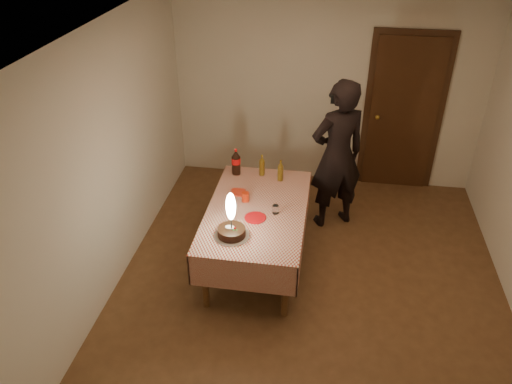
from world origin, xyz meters
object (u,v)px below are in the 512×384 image
clear_cup (276,209)px  amber_bottle_left (262,166)px  dining_table (257,216)px  birthday_cake (231,225)px  red_plate (255,218)px  photographer (337,156)px  amber_bottle_right (280,171)px  red_cup (245,197)px  cola_bottle (236,162)px

clear_cup → amber_bottle_left: bearing=108.6°
dining_table → birthday_cake: birthday_cake is taller
birthday_cake → red_plate: 0.39m
photographer → amber_bottle_right: bearing=-153.4°
red_cup → cola_bottle: (-0.21, 0.56, 0.10)m
clear_cup → cola_bottle: size_ratio=0.28×
amber_bottle_right → amber_bottle_left: bearing=157.9°
cola_bottle → amber_bottle_right: 0.53m
birthday_cake → red_cup: birthday_cake is taller
dining_table → red_plate: bearing=-86.3°
birthday_cake → photographer: bearing=56.2°
clear_cup → birthday_cake: bearing=-129.1°
dining_table → amber_bottle_right: (0.17, 0.62, 0.22)m
amber_bottle_left → amber_bottle_right: same height
clear_cup → photographer: bearing=58.8°
clear_cup → photographer: size_ratio=0.05×
clear_cup → amber_bottle_left: amber_bottle_left is taller
dining_table → cola_bottle: cola_bottle is taller
amber_bottle_left → photographer: photographer is taller
red_cup → amber_bottle_left: (0.09, 0.58, 0.07)m
photographer → cola_bottle: bearing=-168.1°
red_plate → photographer: photographer is taller
cola_bottle → birthday_cake: bearing=-81.1°
cola_bottle → amber_bottle_right: size_ratio=1.25×
red_cup → cola_bottle: 0.61m
cola_bottle → amber_bottle_left: cola_bottle is taller
red_cup → amber_bottle_left: size_ratio=0.39×
red_plate → photographer: size_ratio=0.12×
amber_bottle_left → photographer: size_ratio=0.14×
dining_table → red_plate: red_plate is taller
dining_table → amber_bottle_left: (-0.05, 0.71, 0.22)m
birthday_cake → cola_bottle: size_ratio=1.52×
birthday_cake → amber_bottle_left: (0.11, 1.21, -0.00)m
amber_bottle_right → photographer: size_ratio=0.14×
dining_table → red_plate: size_ratio=7.82×
photographer → dining_table: bearing=-130.4°
red_plate → cola_bottle: (-0.36, 0.86, 0.15)m
red_plate → cola_bottle: 0.94m
red_plate → dining_table: bearing=93.7°
amber_bottle_left → amber_bottle_right: bearing=-22.1°
birthday_cake → clear_cup: birthday_cake is taller
birthday_cake → red_plate: bearing=61.7°
birthday_cake → amber_bottle_left: size_ratio=1.89×
cola_bottle → clear_cup: bearing=-53.1°
red_plate → clear_cup: size_ratio=2.44×
red_cup → dining_table: bearing=-42.5°
red_cup → cola_bottle: bearing=110.4°
amber_bottle_right → dining_table: bearing=-105.5°
red_plate → red_cup: red_cup is taller
clear_cup → amber_bottle_left: size_ratio=0.35×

